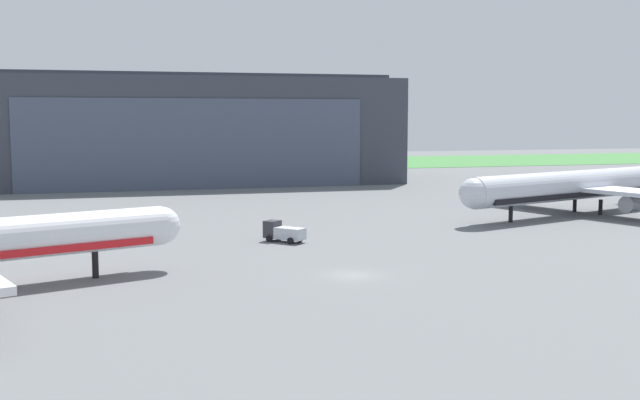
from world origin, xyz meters
TOP-DOWN VIEW (x-y plane):
  - ground_plane at (0.00, 0.00)m, footprint 440.00×440.00m
  - grass_field_strip at (0.00, 155.86)m, footprint 440.00×56.00m
  - maintenance_hangar at (-4.36, 98.14)m, footprint 86.37×29.47m
  - airliner_far_right at (44.41, 31.64)m, footprint 44.24×37.23m
  - ops_van at (-1.93, 19.41)m, footprint 4.49×4.66m

SIDE VIEW (x-z plane):
  - ground_plane at x=0.00m, z-range 0.00..0.00m
  - grass_field_strip at x=0.00m, z-range 0.00..0.08m
  - ops_van at x=-1.93m, z-range -0.04..2.25m
  - airliner_far_right at x=44.41m, z-range -2.59..10.76m
  - maintenance_hangar at x=-4.36m, z-range -0.46..22.38m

